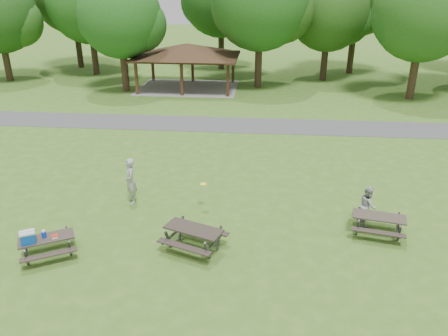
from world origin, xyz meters
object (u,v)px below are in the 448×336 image
frisbee_thrower (130,181)px  frisbee_catcher (368,205)px  picnic_table_near (41,240)px  picnic_table_middle (194,233)px

frisbee_thrower → frisbee_catcher: (9.48, -0.85, -0.21)m
frisbee_thrower → frisbee_catcher: frisbee_thrower is taller
picnic_table_near → picnic_table_middle: picnic_table_near is taller
picnic_table_middle → frisbee_catcher: 6.76m
picnic_table_middle → frisbee_thrower: bearing=134.5°
frisbee_thrower → frisbee_catcher: bearing=61.5°
picnic_table_near → frisbee_catcher: (11.32, 3.36, 0.08)m
picnic_table_middle → frisbee_thrower: frisbee_thrower is taller
picnic_table_near → picnic_table_middle: bearing=11.3°
picnic_table_middle → frisbee_catcher: bearing=20.5°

